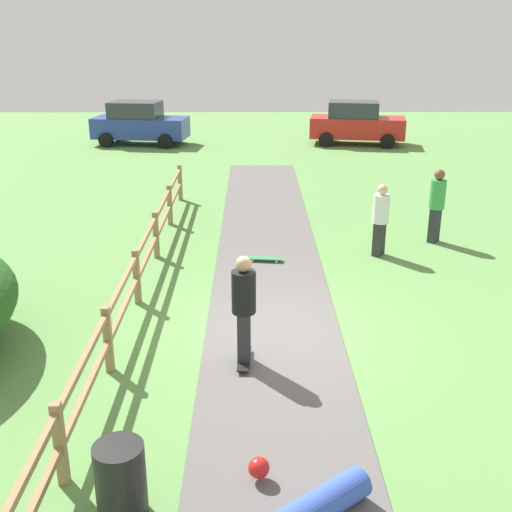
% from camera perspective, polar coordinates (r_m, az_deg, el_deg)
% --- Properties ---
extents(ground_plane, '(60.00, 60.00, 0.00)m').
position_cam_1_polar(ground_plane, '(11.17, 1.56, -6.98)').
color(ground_plane, '#60934C').
extents(asphalt_path, '(2.40, 28.00, 0.02)m').
position_cam_1_polar(asphalt_path, '(11.16, 1.56, -6.94)').
color(asphalt_path, '#605E5B').
rests_on(asphalt_path, ground_plane).
extents(wooden_fence, '(0.12, 18.12, 1.10)m').
position_cam_1_polar(wooden_fence, '(11.10, -11.98, -3.80)').
color(wooden_fence, '#997A51').
rests_on(wooden_fence, ground_plane).
extents(trash_bin, '(0.56, 0.56, 0.90)m').
position_cam_1_polar(trash_bin, '(7.39, -12.21, -19.39)').
color(trash_bin, black).
rests_on(trash_bin, ground_plane).
extents(skater_riding, '(0.39, 0.81, 1.82)m').
position_cam_1_polar(skater_riding, '(9.74, -1.12, -4.47)').
color(skater_riding, black).
rests_on(skater_riding, asphalt_path).
extents(skater_fallen, '(1.45, 1.46, 0.36)m').
position_cam_1_polar(skater_fallen, '(7.34, 4.59, -21.85)').
color(skater_fallen, blue).
rests_on(skater_fallen, asphalt_path).
extents(skateboard_loose, '(0.82, 0.30, 0.08)m').
position_cam_1_polar(skateboard_loose, '(14.35, 0.81, -0.22)').
color(skateboard_loose, '#338C4C').
rests_on(skateboard_loose, asphalt_path).
extents(bystander_green, '(0.53, 0.53, 1.85)m').
position_cam_1_polar(bystander_green, '(16.08, 16.14, 4.73)').
color(bystander_green, '#2D2D33').
rests_on(bystander_green, ground_plane).
extents(bystander_white, '(0.53, 0.53, 1.71)m').
position_cam_1_polar(bystander_white, '(14.82, 11.27, 3.52)').
color(bystander_white, '#2D2D33').
rests_on(bystander_white, ground_plane).
extents(parked_car_red, '(4.42, 2.51, 1.92)m').
position_cam_1_polar(parked_car_red, '(29.28, 9.12, 11.87)').
color(parked_car_red, red).
rests_on(parked_car_red, ground_plane).
extents(parked_car_blue, '(4.39, 2.43, 1.92)m').
position_cam_1_polar(parked_car_blue, '(29.35, -10.58, 11.80)').
color(parked_car_blue, '#283D99').
rests_on(parked_car_blue, ground_plane).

